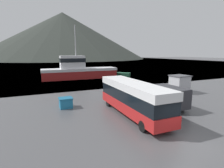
{
  "coord_description": "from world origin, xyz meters",
  "views": [
    {
      "loc": [
        -9.2,
        -7.64,
        6.05
      ],
      "look_at": [
        0.02,
        13.11,
        2.0
      ],
      "focal_mm": 28.0,
      "sensor_mm": 36.0,
      "label": 1
    }
  ],
  "objects_px": {
    "fishing_boat": "(78,70)",
    "small_boat": "(116,74)",
    "delivery_van": "(165,96)",
    "storage_bin": "(66,103)",
    "dock_kiosk": "(179,84)",
    "tour_bus": "(133,97)"
  },
  "relations": [
    {
      "from": "delivery_van",
      "to": "storage_bin",
      "type": "relative_size",
      "value": 4.16
    },
    {
      "from": "tour_bus",
      "to": "fishing_boat",
      "type": "xyz_separation_m",
      "value": [
        1.0,
        26.9,
        0.16
      ]
    },
    {
      "from": "fishing_boat",
      "to": "small_boat",
      "type": "bearing_deg",
      "value": 93.74
    },
    {
      "from": "fishing_boat",
      "to": "small_boat",
      "type": "distance_m",
      "value": 10.22
    },
    {
      "from": "tour_bus",
      "to": "storage_bin",
      "type": "bearing_deg",
      "value": 139.22
    },
    {
      "from": "tour_bus",
      "to": "fishing_boat",
      "type": "relative_size",
      "value": 0.59
    },
    {
      "from": "delivery_van",
      "to": "storage_bin",
      "type": "height_order",
      "value": "delivery_van"
    },
    {
      "from": "fishing_boat",
      "to": "storage_bin",
      "type": "xyz_separation_m",
      "value": [
        -6.62,
        -21.89,
        -1.42
      ]
    },
    {
      "from": "storage_bin",
      "to": "small_boat",
      "type": "bearing_deg",
      "value": 53.12
    },
    {
      "from": "storage_bin",
      "to": "small_boat",
      "type": "height_order",
      "value": "storage_bin"
    },
    {
      "from": "dock_kiosk",
      "to": "small_boat",
      "type": "distance_m",
      "value": 21.64
    },
    {
      "from": "fishing_boat",
      "to": "dock_kiosk",
      "type": "relative_size",
      "value": 6.58
    },
    {
      "from": "fishing_boat",
      "to": "small_boat",
      "type": "relative_size",
      "value": 2.55
    },
    {
      "from": "fishing_boat",
      "to": "storage_bin",
      "type": "distance_m",
      "value": 22.91
    },
    {
      "from": "delivery_van",
      "to": "small_boat",
      "type": "bearing_deg",
      "value": 75.59
    },
    {
      "from": "storage_bin",
      "to": "tour_bus",
      "type": "bearing_deg",
      "value": -41.76
    },
    {
      "from": "tour_bus",
      "to": "dock_kiosk",
      "type": "distance_m",
      "value": 13.02
    },
    {
      "from": "fishing_boat",
      "to": "small_boat",
      "type": "xyz_separation_m",
      "value": [
        10.1,
        0.4,
        -1.52
      ]
    },
    {
      "from": "storage_bin",
      "to": "delivery_van",
      "type": "bearing_deg",
      "value": -22.18
    },
    {
      "from": "small_boat",
      "to": "storage_bin",
      "type": "bearing_deg",
      "value": 4.12
    },
    {
      "from": "delivery_van",
      "to": "storage_bin",
      "type": "distance_m",
      "value": 11.18
    },
    {
      "from": "delivery_van",
      "to": "fishing_boat",
      "type": "relative_size",
      "value": 0.35
    }
  ]
}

